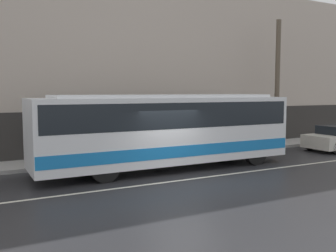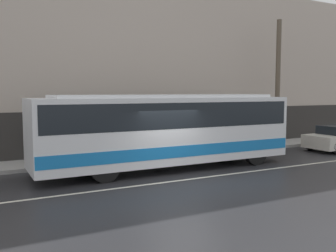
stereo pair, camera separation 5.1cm
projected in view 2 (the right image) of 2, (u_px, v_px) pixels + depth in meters
The scene contains 7 objects.
ground_plane at pixel (180, 180), 13.51m from camera, with size 60.00×60.00×0.00m, color #262628.
sidewalk at pixel (128, 157), 18.00m from camera, with size 60.00×2.22×0.16m.
building_facade at pixel (118, 67), 18.71m from camera, with size 60.00×0.35×9.15m.
lane_stripe at pixel (180, 180), 13.51m from camera, with size 54.00×0.14×0.01m.
transit_bus at pixel (167, 127), 15.44m from camera, with size 10.88×2.53×3.08m.
utility_pole_near at pixel (278, 83), 21.20m from camera, with size 0.27×0.27×7.07m.
pedestrian_waiting at pixel (81, 141), 17.37m from camera, with size 0.36×0.36×1.66m.
Camera 2 is at (-6.58, -11.54, 3.19)m, focal length 40.00 mm.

